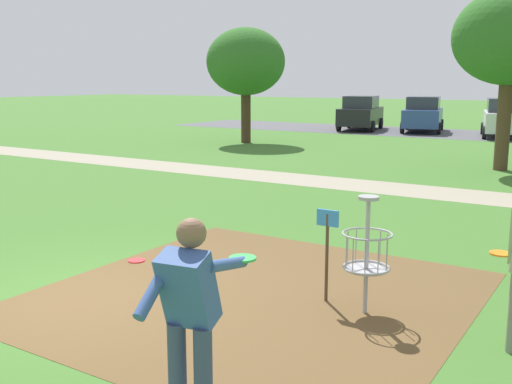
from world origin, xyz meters
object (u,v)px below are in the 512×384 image
object	(u,v)px
tree_mid_center	(246,62)
parked_car_leftmost	(361,113)
frisbee_mid_grass	(136,261)
tree_mid_right	(510,38)
player_waiting_left	(190,316)
parked_car_center_right	(505,118)
parked_car_center_left	(423,114)
disc_golf_basket	(362,249)

from	to	relation	value
tree_mid_center	parked_car_leftmost	bearing A→B (deg)	80.24
frisbee_mid_grass	tree_mid_right	size ratio (longest dim) A/B	0.05
frisbee_mid_grass	player_waiting_left	bearing A→B (deg)	-41.59
tree_mid_center	frisbee_mid_grass	bearing A→B (deg)	-62.20
player_waiting_left	parked_car_leftmost	distance (m)	29.49
parked_car_center_right	parked_car_center_left	bearing A→B (deg)	167.57
parked_car_center_left	parked_car_center_right	size ratio (longest dim) A/B	1.00
parked_car_leftmost	parked_car_center_left	distance (m)	3.30
tree_mid_right	parked_car_leftmost	world-z (taller)	tree_mid_right
player_waiting_left	frisbee_mid_grass	distance (m)	4.84
player_waiting_left	tree_mid_center	size ratio (longest dim) A/B	0.35
frisbee_mid_grass	parked_car_center_left	world-z (taller)	parked_car_center_left
frisbee_mid_grass	parked_car_leftmost	xyz separation A→B (m)	(-6.62, 24.54, 0.91)
player_waiting_left	parked_car_center_right	distance (m)	27.47
frisbee_mid_grass	tree_mid_center	xyz separation A→B (m)	(-8.17, 15.50, 3.42)
disc_golf_basket	frisbee_mid_grass	world-z (taller)	disc_golf_basket
parked_car_center_right	parked_car_leftmost	bearing A→B (deg)	177.26
tree_mid_center	parked_car_leftmost	distance (m)	9.51
frisbee_mid_grass	parked_car_center_right	size ratio (longest dim) A/B	0.06
tree_mid_center	parked_car_center_left	world-z (taller)	tree_mid_center
parked_car_center_left	parked_car_center_right	xyz separation A→B (m)	(4.19, -0.92, 0.00)
parked_car_center_left	frisbee_mid_grass	bearing A→B (deg)	-82.36
parked_car_leftmost	parked_car_center_right	bearing A→B (deg)	-2.74
player_waiting_left	parked_car_leftmost	xyz separation A→B (m)	(-10.16, 27.69, -0.06)
tree_mid_center	tree_mid_right	xyz separation A→B (m)	(10.96, -2.68, 0.46)
parked_car_leftmost	parked_car_center_right	distance (m)	7.45
disc_golf_basket	tree_mid_center	world-z (taller)	tree_mid_center
disc_golf_basket	tree_mid_right	xyz separation A→B (m)	(-0.83, 12.88, 3.13)
frisbee_mid_grass	tree_mid_right	world-z (taller)	tree_mid_right
tree_mid_center	tree_mid_right	distance (m)	11.29
parked_car_center_left	player_waiting_left	bearing A→B (deg)	-76.25
tree_mid_right	parked_car_leftmost	bearing A→B (deg)	128.74
disc_golf_basket	parked_car_center_right	bearing A→B (deg)	96.58
frisbee_mid_grass	tree_mid_right	distance (m)	13.68
player_waiting_left	disc_golf_basket	bearing A→B (deg)	88.58
tree_mid_center	parked_car_center_right	size ratio (longest dim) A/B	1.08
tree_mid_center	tree_mid_right	size ratio (longest dim) A/B	0.92
disc_golf_basket	parked_car_center_right	size ratio (longest dim) A/B	0.31
player_waiting_left	parked_car_leftmost	bearing A→B (deg)	110.15
parked_car_center_left	parked_car_center_right	world-z (taller)	same
tree_mid_right	frisbee_mid_grass	bearing A→B (deg)	-102.26
player_waiting_left	parked_car_leftmost	size ratio (longest dim) A/B	0.38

